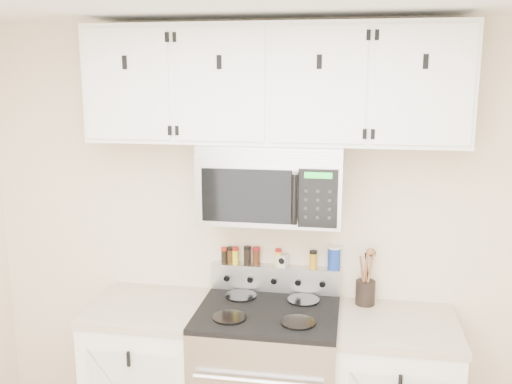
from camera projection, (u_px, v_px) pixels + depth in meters
back_wall at (276, 240)px, 3.34m from camera, size 3.50×0.01×2.50m
base_cabinet_left at (152, 377)px, 3.33m from camera, size 0.64×0.62×0.92m
microwave at (272, 182)px, 3.08m from camera, size 0.76×0.44×0.42m
upper_cabinets at (273, 84)px, 3.00m from camera, size 2.00×0.35×0.62m
utensil_crock at (365, 291)px, 3.22m from camera, size 0.11×0.11×0.32m
kitchen_timer at (282, 260)px, 3.33m from camera, size 0.08×0.07×0.07m
salt_canister at (334, 258)px, 3.27m from camera, size 0.07×0.07×0.13m
spice_jar_0 at (224, 255)px, 3.38m from camera, size 0.04×0.04×0.09m
spice_jar_1 at (231, 255)px, 3.37m from camera, size 0.05×0.05×0.10m
spice_jar_2 at (235, 255)px, 3.37m from camera, size 0.04×0.04×0.10m
spice_jar_3 at (247, 255)px, 3.36m from camera, size 0.04×0.04×0.11m
spice_jar_4 at (256, 256)px, 3.35m from camera, size 0.04×0.04×0.11m
spice_jar_5 at (278, 257)px, 3.33m from camera, size 0.04×0.04×0.10m
spice_jar_6 at (313, 259)px, 3.29m from camera, size 0.04×0.04×0.10m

